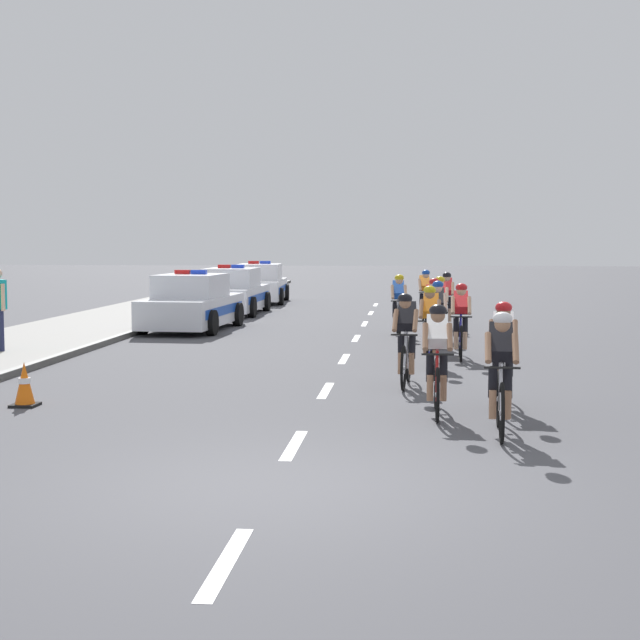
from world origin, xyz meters
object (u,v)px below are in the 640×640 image
at_px(cyclist_second, 437,358).
at_px(cyclist_twelfth, 447,300).
at_px(cyclist_third, 503,353).
at_px(cyclist_seventh, 437,315).
at_px(cyclist_tenth, 440,307).
at_px(traffic_cone_near, 25,385).
at_px(cyclist_fifth, 430,324).
at_px(cyclist_ninth, 399,304).
at_px(police_car_third, 260,285).
at_px(cyclist_fourth, 406,338).
at_px(police_car_second, 232,293).
at_px(cyclist_eighth, 433,311).
at_px(police_car_nearest, 192,304).
at_px(cyclist_lead, 501,371).
at_px(cyclist_sixth, 461,320).
at_px(cyclist_eleventh, 425,295).

xyz_separation_m(cyclist_second, cyclist_twelfth, (0.57, 12.65, 0.00)).
bearing_deg(cyclist_third, cyclist_seventh, 96.38).
distance_m(cyclist_tenth, traffic_cone_near, 11.43).
height_order(cyclist_third, cyclist_fifth, same).
xyz_separation_m(cyclist_ninth, police_car_third, (-5.45, 11.92, -0.11)).
distance_m(cyclist_fourth, police_car_second, 15.77).
bearing_deg(police_car_second, cyclist_tenth, -49.12).
relative_size(cyclist_third, cyclist_eighth, 1.00).
distance_m(cyclist_third, cyclist_eighth, 8.03).
height_order(police_car_nearest, police_car_second, same).
height_order(cyclist_eighth, police_car_nearest, police_car_nearest).
height_order(cyclist_fourth, cyclist_eighth, same).
height_order(cyclist_eighth, police_car_second, police_car_second).
relative_size(cyclist_tenth, traffic_cone_near, 2.69).
xyz_separation_m(cyclist_lead, police_car_second, (-6.86, 18.46, -0.11)).
relative_size(cyclist_seventh, cyclist_twelfth, 1.00).
relative_size(cyclist_fifth, cyclist_eighth, 1.00).
bearing_deg(cyclist_tenth, traffic_cone_near, -122.53).
height_order(cyclist_sixth, cyclist_eleventh, same).
xyz_separation_m(cyclist_third, traffic_cone_near, (-6.76, -0.49, -0.48)).
bearing_deg(cyclist_eighth, cyclist_ninth, 109.67).
bearing_deg(cyclist_second, cyclist_twelfth, 87.41).
distance_m(cyclist_second, cyclist_sixth, 6.18).
height_order(cyclist_sixth, cyclist_tenth, same).
distance_m(cyclist_fourth, police_car_nearest, 10.82).
distance_m(cyclist_fourth, cyclist_eighth, 6.13).
bearing_deg(police_car_third, cyclist_fourth, -74.31).
bearing_deg(cyclist_eighth, traffic_cone_near, -125.07).
distance_m(cyclist_fifth, cyclist_seventh, 2.20).
bearing_deg(cyclist_eighth, cyclist_fifth, -91.95).
relative_size(cyclist_seventh, police_car_third, 0.38).
height_order(cyclist_fourth, cyclist_twelfth, same).
bearing_deg(cyclist_ninth, police_car_nearest, 171.17).
distance_m(cyclist_ninth, traffic_cone_near, 11.90).
bearing_deg(traffic_cone_near, cyclist_seventh, 49.85).
xyz_separation_m(cyclist_second, cyclist_fourth, (-0.43, 2.52, 0.00)).
bearing_deg(traffic_cone_near, cyclist_ninth, 64.35).
distance_m(cyclist_seventh, police_car_nearest, 7.72).
bearing_deg(cyclist_tenth, cyclist_eighth, -99.40).
height_order(police_car_nearest, traffic_cone_near, police_car_nearest).
distance_m(cyclist_eighth, police_car_nearest, 6.98).
height_order(cyclist_eighth, cyclist_twelfth, same).
height_order(cyclist_fourth, police_car_third, police_car_third).
distance_m(cyclist_third, cyclist_fifth, 4.55).
distance_m(cyclist_sixth, cyclist_tenth, 3.65).
distance_m(cyclist_eighth, cyclist_ninth, 2.39).
xyz_separation_m(cyclist_ninth, traffic_cone_near, (-5.15, -10.72, -0.48)).
xyz_separation_m(cyclist_lead, cyclist_ninth, (-1.41, 12.11, 0.00)).
bearing_deg(cyclist_twelfth, cyclist_second, -92.59).
xyz_separation_m(police_car_second, traffic_cone_near, (0.30, -17.07, -0.37)).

